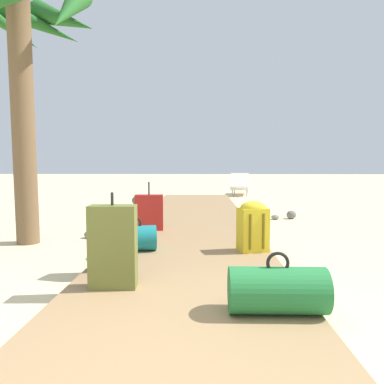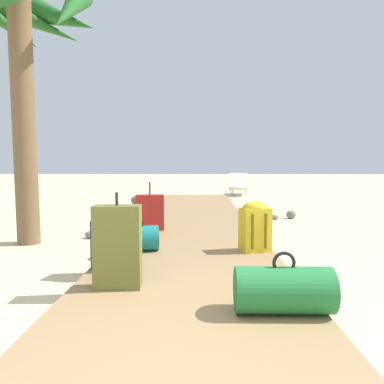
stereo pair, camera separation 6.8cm
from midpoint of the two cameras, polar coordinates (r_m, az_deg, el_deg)
name	(u,v)px [view 1 (the left image)]	position (r m, az deg, el deg)	size (l,w,h in m)	color
ground_plane	(191,234)	(5.95, 0.23, -6.51)	(60.00, 60.00, 0.00)	beige
boardwalk	(193,221)	(6.98, 0.41, -4.53)	(2.00, 10.53, 0.08)	#9E7A51
duffel_bag_green	(277,290)	(2.78, 13.65, -14.39)	(0.68, 0.33, 0.44)	#237538
backpack_yellow	(253,225)	(4.53, 9.74, -4.99)	(0.38, 0.33, 0.60)	gold
duffel_bag_teal	(135,238)	(4.55, -8.32, -7.00)	(0.56, 0.40, 0.41)	#197A7F
backpack_navy	(105,240)	(3.83, -12.70, -7.13)	(0.32, 0.28, 0.56)	navy
suitcase_olive	(113,247)	(3.24, -11.42, -8.20)	(0.40, 0.20, 0.81)	olive
suitcase_red	(149,212)	(5.87, -6.26, -3.12)	(0.45, 0.20, 0.76)	red
palm_tree_near_left	(22,32)	(5.94, -24.32, 21.40)	(2.23, 2.16, 3.81)	brown
lounge_chair	(240,186)	(13.00, 7.53, 0.94)	(0.83, 1.62, 0.78)	white
rock_left_near	(90,234)	(5.85, -15.10, -6.30)	(0.16, 0.16, 0.11)	slate
rock_right_far	(275,217)	(7.66, 12.88, -3.77)	(0.16, 0.15, 0.09)	gray
rock_right_near	(291,215)	(7.82, 15.23, -3.38)	(0.21, 0.17, 0.17)	slate
rock_left_far	(138,200)	(10.04, -8.09, -1.28)	(0.33, 0.26, 0.26)	#5B5651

